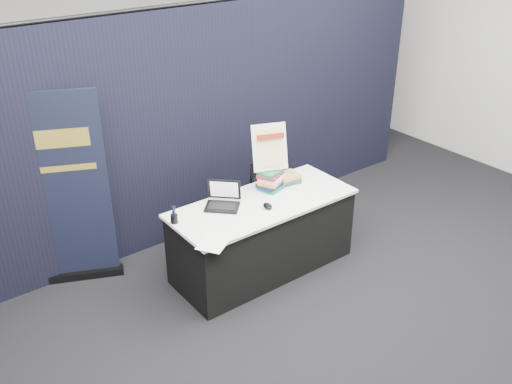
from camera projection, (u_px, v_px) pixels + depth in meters
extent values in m
plane|color=black|center=(298.00, 295.00, 5.33)|extent=(8.00, 8.00, 0.00)
cube|color=#BBB8B1|center=(99.00, 32.00, 7.34)|extent=(8.00, 0.02, 3.50)
cube|color=black|center=(201.00, 125.00, 5.90)|extent=(6.00, 0.08, 2.40)
cube|color=black|center=(263.00, 237.00, 5.55)|extent=(1.76, 0.71, 0.72)
cube|color=silver|center=(263.00, 203.00, 5.38)|extent=(1.80, 0.75, 0.03)
cube|color=black|center=(222.00, 207.00, 5.26)|extent=(0.37, 0.37, 0.02)
cube|color=black|center=(215.00, 191.00, 5.28)|extent=(0.26, 0.25, 0.21)
cube|color=silver|center=(216.00, 192.00, 5.27)|extent=(0.21, 0.21, 0.17)
ellipsoid|color=black|center=(268.00, 206.00, 5.26)|extent=(0.11, 0.14, 0.04)
cube|color=white|center=(214.00, 242.00, 4.74)|extent=(0.38, 0.35, 0.00)
cube|color=silver|center=(217.00, 233.00, 4.87)|extent=(0.32, 0.25, 0.00)
cube|color=silver|center=(245.00, 227.00, 4.95)|extent=(0.30, 0.22, 0.00)
cylinder|color=black|center=(174.00, 219.00, 5.00)|extent=(0.07, 0.07, 0.08)
cube|color=#1A6065|center=(271.00, 187.00, 5.61)|extent=(0.30, 0.27, 0.03)
cube|color=#121B50|center=(271.00, 184.00, 5.59)|extent=(0.30, 0.27, 0.03)
cube|color=orange|center=(271.00, 181.00, 5.58)|extent=(0.30, 0.27, 0.03)
cube|color=beige|center=(271.00, 178.00, 5.56)|extent=(0.30, 0.27, 0.03)
cube|color=maroon|center=(271.00, 175.00, 5.55)|extent=(0.30, 0.27, 0.03)
cube|color=#1B663D|center=(271.00, 171.00, 5.53)|extent=(0.30, 0.27, 0.03)
cube|color=#1B663D|center=(288.00, 181.00, 5.72)|extent=(0.25, 0.20, 0.03)
cube|color=#47484C|center=(288.00, 178.00, 5.71)|extent=(0.25, 0.20, 0.03)
cube|color=#B39347|center=(288.00, 175.00, 5.69)|extent=(0.25, 0.20, 0.03)
cube|color=black|center=(272.00, 169.00, 5.50)|extent=(0.22, 0.09, 0.01)
cylinder|color=black|center=(260.00, 156.00, 5.45)|extent=(0.05, 0.11, 0.33)
cylinder|color=black|center=(274.00, 151.00, 5.55)|extent=(0.05, 0.11, 0.33)
cube|color=silver|center=(270.00, 147.00, 5.44)|extent=(0.36, 0.24, 0.44)
cube|color=beige|center=(270.00, 147.00, 5.43)|extent=(0.29, 0.19, 0.35)
cube|color=maroon|center=(270.00, 136.00, 5.38)|extent=(0.26, 0.11, 0.05)
cube|color=black|center=(82.00, 274.00, 5.55)|extent=(0.77, 0.42, 0.08)
cube|color=black|center=(67.00, 191.00, 5.14)|extent=(0.70, 0.34, 1.88)
cube|color=gold|center=(58.00, 139.00, 4.89)|extent=(0.48, 0.22, 0.17)
cube|color=gold|center=(63.00, 169.00, 5.02)|extent=(0.52, 0.24, 0.06)
cylinder|color=black|center=(275.00, 240.00, 5.75)|extent=(0.02, 0.02, 0.45)
cylinder|color=black|center=(305.00, 228.00, 5.97)|extent=(0.02, 0.02, 0.45)
cylinder|color=black|center=(251.00, 224.00, 6.03)|extent=(0.02, 0.02, 0.45)
cylinder|color=black|center=(281.00, 213.00, 6.25)|extent=(0.02, 0.02, 0.45)
cube|color=black|center=(278.00, 205.00, 5.89)|extent=(0.44, 0.44, 0.04)
cube|color=black|center=(267.00, 166.00, 5.85)|extent=(0.40, 0.05, 0.16)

